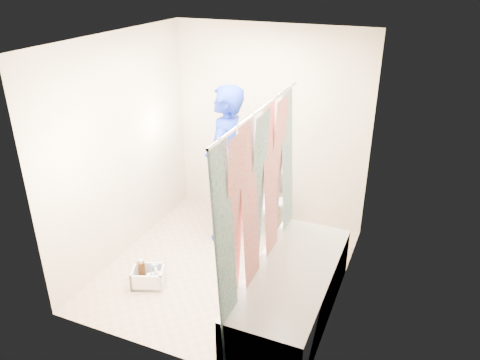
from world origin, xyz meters
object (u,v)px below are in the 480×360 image
at_px(toilet, 268,201).
at_px(plumber, 225,165).
at_px(cleaning_caddy, 149,277).
at_px(bathtub, 291,291).

xyz_separation_m(toilet, plumber, (-0.39, -0.40, 0.58)).
relative_size(toilet, cleaning_caddy, 1.73).
height_order(plumber, cleaning_caddy, plumber).
bearing_deg(toilet, bathtub, -80.34).
distance_m(plumber, cleaning_caddy, 1.49).
distance_m(toilet, cleaning_caddy, 1.76).
xyz_separation_m(toilet, cleaning_caddy, (-0.70, -1.60, -0.24)).
distance_m(bathtub, plumber, 1.69).
bearing_deg(bathtub, cleaning_caddy, -174.56).
relative_size(toilet, plumber, 0.36).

